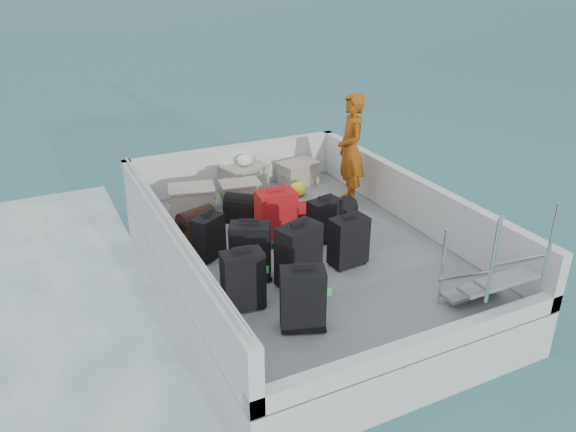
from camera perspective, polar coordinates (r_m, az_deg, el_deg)
name	(u,v)px	position (r m, az deg, el deg)	size (l,w,h in m)	color
ground	(303,288)	(7.67, 1.56, -7.28)	(160.00, 160.00, 0.00)	#175251
ferry_hull	(304,268)	(7.52, 1.59, -5.35)	(3.60, 5.00, 0.60)	silver
deck	(304,248)	(7.37, 1.62, -3.26)	(3.30, 4.70, 0.02)	slate
deck_fittings	(340,226)	(7.10, 5.33, -1.05)	(3.60, 5.00, 0.90)	silver
suitcase_0	(243,281)	(5.99, -4.59, -6.59)	(0.44, 0.25, 0.68)	black
suitcase_1	(250,252)	(6.54, -3.85, -3.64)	(0.47, 0.27, 0.70)	black
suitcase_2	(209,237)	(7.06, -8.06, -2.16)	(0.39, 0.24, 0.57)	black
suitcase_3	(303,300)	(5.67, 1.50, -8.52)	(0.45, 0.26, 0.68)	black
suitcase_4	(299,255)	(6.41, 1.09, -3.99)	(0.50, 0.30, 0.74)	black
suitcase_5	(276,217)	(7.38, -1.20, -0.06)	(0.51, 0.31, 0.71)	#B00D1B
suitcase_6	(349,242)	(6.86, 6.17, -2.61)	(0.45, 0.27, 0.63)	black
suitcase_7	(324,221)	(7.41, 3.69, -0.49)	(0.42, 0.24, 0.59)	black
suitcase_8	(286,218)	(7.87, -0.25, -0.16)	(0.45, 0.69, 0.27)	#B00D1B
duffel_0	(197,226)	(7.65, -9.24, -1.05)	(0.49, 0.30, 0.32)	black
duffel_1	(241,211)	(8.06, -4.81, 0.56)	(0.44, 0.30, 0.32)	black
duffel_2	(344,219)	(7.81, 5.72, -0.30)	(0.49, 0.30, 0.32)	black
crate_0	(192,201)	(8.40, -9.70, 1.55)	(0.63, 0.43, 0.38)	#ABA395
crate_1	(240,194)	(8.59, -4.87, 2.22)	(0.56, 0.39, 0.34)	#ABA395
crate_2	(245,179)	(9.14, -4.41, 3.81)	(0.65, 0.45, 0.39)	#ABA395
crate_3	(298,174)	(9.37, 1.03, 4.31)	(0.58, 0.40, 0.35)	#ABA395
yellow_bag	(298,189)	(8.91, 1.01, 2.75)	(0.28, 0.26, 0.22)	#FAF61B
white_bag	(244,162)	(9.04, -4.47, 5.50)	(0.24, 0.24, 0.18)	white
passenger	(351,150)	(8.44, 6.39, 6.65)	(0.63, 0.40, 1.69)	#CC6213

